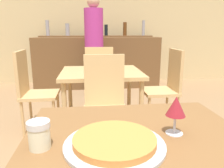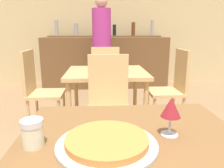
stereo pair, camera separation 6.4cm
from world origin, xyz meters
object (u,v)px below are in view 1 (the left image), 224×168
at_px(chair_far_side_left, 32,87).
at_px(pizza_tray, 114,142).
at_px(person_standing, 94,42).
at_px(wine_glass, 176,107).
at_px(cheese_shaker, 39,135).
at_px(chair_far_side_front, 105,100).
at_px(chair_far_side_back, 99,76).
at_px(chair_far_side_right, 167,84).

bearing_deg(chair_far_side_left, pizza_tray, -157.42).
height_order(person_standing, wine_glass, person_standing).
distance_m(chair_far_side_left, cheese_shaker, 1.84).
bearing_deg(chair_far_side_front, cheese_shaker, -105.27).
height_order(chair_far_side_back, chair_far_side_right, same).
height_order(chair_far_side_left, person_standing, person_standing).
bearing_deg(chair_far_side_front, person_standing, 90.95).
relative_size(pizza_tray, person_standing, 0.21).
bearing_deg(chair_far_side_back, wine_glass, 94.99).
xyz_separation_m(chair_far_side_back, chair_far_side_right, (0.80, -0.57, 0.00)).
height_order(pizza_tray, wine_glass, wine_glass).
height_order(chair_far_side_back, pizza_tray, chair_far_side_back).
distance_m(chair_far_side_front, person_standing, 2.19).
bearing_deg(wine_glass, cheese_shaker, -173.61).
xyz_separation_m(pizza_tray, person_standing, (0.02, 3.35, 0.19)).
xyz_separation_m(chair_far_side_right, pizza_tray, (-0.85, -1.77, 0.23)).
distance_m(person_standing, wine_glass, 3.29).
bearing_deg(cheese_shaker, chair_far_side_right, 57.54).
distance_m(chair_far_side_front, chair_far_side_left, 0.98).
distance_m(chair_far_side_right, person_standing, 1.83).
relative_size(chair_far_side_front, cheese_shaker, 9.38).
xyz_separation_m(chair_far_side_right, person_standing, (-0.83, 1.57, 0.42)).
xyz_separation_m(chair_far_side_front, pizza_tray, (-0.06, -1.20, 0.23)).
distance_m(chair_far_side_front, chair_far_side_back, 1.14).
distance_m(chair_far_side_right, wine_glass, 1.83).
height_order(chair_far_side_left, wine_glass, chair_far_side_left).
distance_m(chair_far_side_left, chair_far_side_right, 1.59).
bearing_deg(chair_far_side_left, chair_far_side_right, -90.00).
bearing_deg(chair_far_side_back, chair_far_side_right, 144.33).
height_order(chair_far_side_back, cheese_shaker, chair_far_side_back).
relative_size(chair_far_side_right, pizza_tray, 2.60).
height_order(chair_far_side_front, pizza_tray, chair_far_side_front).
relative_size(chair_far_side_left, cheese_shaker, 9.38).
distance_m(chair_far_side_back, wine_glass, 2.31).
relative_size(chair_far_side_back, cheese_shaker, 9.38).
distance_m(chair_far_side_back, person_standing, 1.09).
relative_size(chair_far_side_back, chair_far_side_right, 1.00).
xyz_separation_m(cheese_shaker, person_standing, (0.29, 3.33, 0.16)).
relative_size(chair_far_side_back, person_standing, 0.54).
distance_m(chair_far_side_back, cheese_shaker, 2.37).
bearing_deg(wine_glass, chair_far_side_back, 94.99).
relative_size(chair_far_side_left, person_standing, 0.54).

